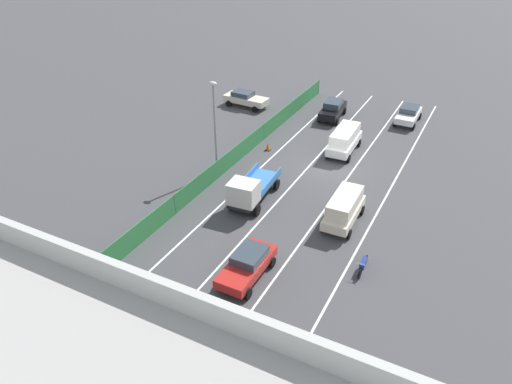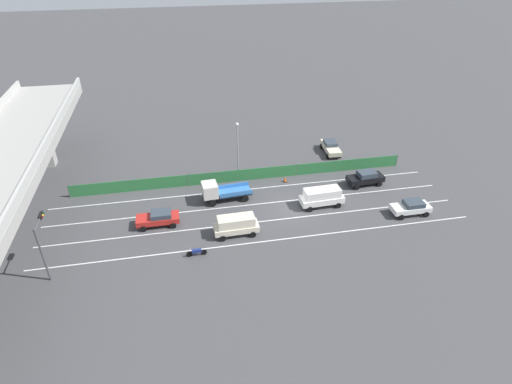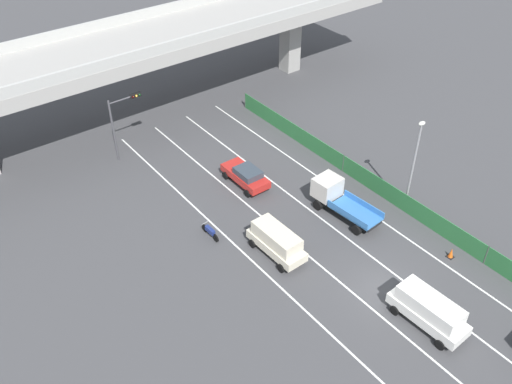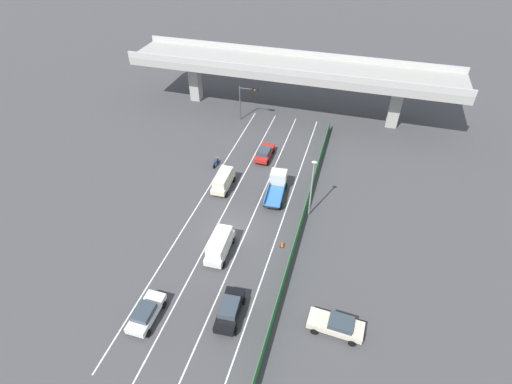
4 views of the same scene
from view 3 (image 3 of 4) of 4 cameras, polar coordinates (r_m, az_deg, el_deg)
name	(u,v)px [view 3 (image 3 of 4)]	position (r m, az deg, el deg)	size (l,w,h in m)	color
ground_plane	(384,291)	(37.49, 12.87, -9.79)	(300.00, 300.00, 0.00)	#424244
lane_line_left_edge	(279,286)	(36.89, 2.37, -9.54)	(0.14, 44.83, 0.01)	silver
lane_line_mid_left	(318,264)	(38.52, 6.31, -7.25)	(0.14, 44.83, 0.01)	silver
lane_line_mid_right	(353,243)	(40.36, 9.88, -5.12)	(0.14, 44.83, 0.01)	silver
lane_line_right_edge	(386,224)	(42.40, 13.10, -3.18)	(0.14, 44.83, 0.01)	silver
elevated_overpass	(152,44)	(52.42, -10.51, 14.57)	(50.84, 8.27, 8.75)	#A09E99
green_fence	(408,205)	(43.34, 15.16, -1.24)	(0.10, 40.93, 1.54)	#2D753D
car_sedan_red	(246,175)	(44.62, -1.03, 1.72)	(2.02, 4.42, 1.58)	red
car_van_white	(429,310)	(35.48, 17.17, -11.36)	(2.18, 4.95, 2.13)	silver
car_van_cream	(277,241)	(38.21, 2.10, -4.97)	(2.05, 4.57, 2.09)	beige
flatbed_truck_blue	(336,197)	(42.25, 8.17, -0.48)	(2.55, 5.70, 2.38)	black
motorcycle	(210,232)	(40.11, -4.69, -4.03)	(0.60, 1.95, 0.93)	black
traffic_light	(122,115)	(47.77, -13.47, 7.58)	(2.98, 0.41, 5.61)	#47474C
street_lamp	(415,158)	(41.74, 15.85, 3.38)	(0.60, 0.36, 7.49)	gray
traffic_cone	(451,253)	(40.76, 19.23, -5.90)	(0.47, 0.47, 0.74)	orange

